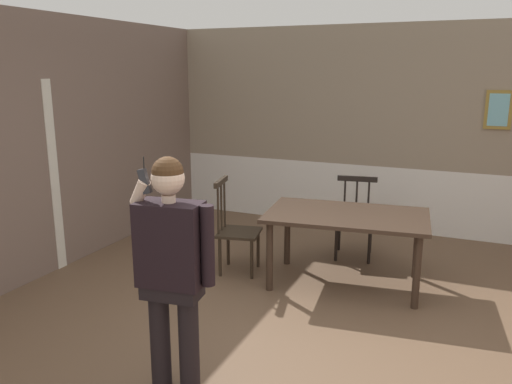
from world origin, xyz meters
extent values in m
plane|color=brown|center=(0.00, 0.00, 0.00)|extent=(7.99, 7.99, 0.00)
cube|color=gray|center=(0.00, 3.63, 1.84)|extent=(6.15, 0.12, 1.89)
cube|color=white|center=(0.00, 3.64, 0.45)|extent=(6.15, 0.14, 0.89)
cube|color=white|center=(0.00, 3.61, 0.89)|extent=(6.15, 0.05, 0.06)
cube|color=olive|center=(1.40, 3.56, 1.71)|extent=(0.31, 0.03, 0.48)
cube|color=#7BC0D1|center=(1.40, 3.54, 1.71)|extent=(0.23, 0.01, 0.40)
cube|color=silver|center=(-3.03, 0.68, 1.05)|extent=(0.06, 0.12, 2.10)
cube|color=#38281E|center=(0.05, 1.51, 0.74)|extent=(1.72, 1.16, 0.04)
cylinder|color=#38281E|center=(-0.61, 1.05, 0.36)|extent=(0.07, 0.07, 0.72)
cylinder|color=#38281E|center=(0.80, 1.21, 0.36)|extent=(0.07, 0.07, 0.72)
cylinder|color=#38281E|center=(-0.71, 1.81, 0.36)|extent=(0.07, 0.07, 0.72)
cylinder|color=#38281E|center=(0.71, 1.98, 0.36)|extent=(0.07, 0.07, 0.72)
cube|color=black|center=(-0.05, 2.34, 0.44)|extent=(0.55, 0.55, 0.03)
cube|color=black|center=(-0.09, 2.56, 0.91)|extent=(0.47, 0.12, 0.06)
cylinder|color=black|center=(0.05, 2.58, 0.70)|extent=(0.02, 0.02, 0.48)
cylinder|color=black|center=(-0.09, 2.56, 0.70)|extent=(0.02, 0.02, 0.48)
cylinder|color=black|center=(-0.23, 2.53, 0.70)|extent=(0.02, 0.02, 0.48)
cylinder|color=black|center=(0.17, 2.19, 0.21)|extent=(0.04, 0.04, 0.43)
cylinder|color=black|center=(-0.21, 2.12, 0.21)|extent=(0.04, 0.04, 0.43)
cylinder|color=black|center=(0.10, 2.56, 0.21)|extent=(0.04, 0.04, 0.43)
cylinder|color=black|center=(-0.27, 2.50, 0.21)|extent=(0.04, 0.04, 0.43)
cube|color=#2D2319|center=(-1.11, 1.38, 0.45)|extent=(0.52, 0.52, 0.03)
cube|color=#2D2319|center=(-1.30, 1.33, 1.02)|extent=(0.13, 0.44, 0.06)
cylinder|color=#2D2319|center=(-1.33, 1.46, 0.76)|extent=(0.02, 0.02, 0.58)
cylinder|color=#2D2319|center=(-1.30, 1.33, 0.76)|extent=(0.02, 0.02, 0.58)
cylinder|color=#2D2319|center=(-1.27, 1.21, 0.76)|extent=(0.02, 0.02, 0.58)
cylinder|color=#2D2319|center=(-0.97, 1.58, 0.22)|extent=(0.04, 0.04, 0.44)
cylinder|color=#2D2319|center=(-0.90, 1.24, 0.22)|extent=(0.04, 0.04, 0.44)
cylinder|color=#2D2319|center=(-1.31, 1.51, 0.22)|extent=(0.04, 0.04, 0.44)
cylinder|color=#2D2319|center=(-1.24, 1.17, 0.22)|extent=(0.04, 0.04, 0.44)
cylinder|color=black|center=(-0.47, -0.76, 0.40)|extent=(0.14, 0.14, 0.80)
cylinder|color=black|center=(-0.69, -0.79, 0.40)|extent=(0.14, 0.14, 0.80)
cube|color=black|center=(-0.58, -0.78, 0.77)|extent=(0.41, 0.26, 0.12)
cube|color=black|center=(-0.58, -0.78, 1.08)|extent=(0.46, 0.29, 0.57)
cylinder|color=black|center=(-0.32, -0.74, 1.10)|extent=(0.09, 0.09, 0.54)
cylinder|color=beige|center=(-0.77, -0.82, 1.42)|extent=(0.18, 0.11, 0.20)
cylinder|color=beige|center=(-0.58, -0.78, 1.39)|extent=(0.09, 0.09, 0.05)
sphere|color=beige|center=(-0.58, -0.78, 1.52)|extent=(0.22, 0.22, 0.22)
sphere|color=#472D19|center=(-0.58, -0.78, 1.56)|extent=(0.21, 0.21, 0.21)
cube|color=#2D2D33|center=(-0.72, -0.83, 1.50)|extent=(0.09, 0.05, 0.17)
cylinder|color=black|center=(-0.72, -0.83, 1.62)|extent=(0.01, 0.01, 0.08)
camera|label=1|loc=(1.21, -3.48, 2.20)|focal=36.11mm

